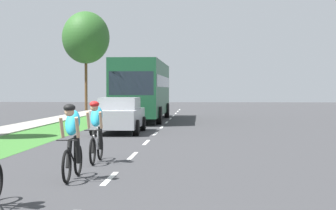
# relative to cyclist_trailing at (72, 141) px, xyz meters

# --- Properties ---
(ground_plane) EXTENTS (120.00, 120.00, 0.00)m
(ground_plane) POSITION_rel_cyclist_trailing_xyz_m (0.75, 10.19, -0.81)
(ground_plane) COLOR #38383A
(grass_verge) EXTENTS (2.64, 70.00, 0.01)m
(grass_verge) POSITION_rel_cyclist_trailing_xyz_m (-3.99, 10.19, -0.81)
(grass_verge) COLOR #38722D
(grass_verge) RESTS_ON ground_plane
(lane_markings_center) EXTENTS (0.12, 53.80, 0.01)m
(lane_markings_center) POSITION_rel_cyclist_trailing_xyz_m (0.75, 14.19, -0.81)
(lane_markings_center) COLOR white
(lane_markings_center) RESTS_ON ground_plane
(cyclist_trailing) EXTENTS (0.42, 1.72, 1.58)m
(cyclist_trailing) POSITION_rel_cyclist_trailing_xyz_m (0.00, 0.00, 0.00)
(cyclist_trailing) COLOR black
(cyclist_trailing) RESTS_ON ground_plane
(cyclist_distant) EXTENTS (0.42, 1.72, 1.58)m
(cyclist_distant) POSITION_rel_cyclist_trailing_xyz_m (-0.01, 2.73, 0.00)
(cyclist_distant) COLOR black
(cyclist_distant) RESTS_ON ground_plane
(sedan_silver) EXTENTS (1.98, 4.30, 1.52)m
(sedan_silver) POSITION_rel_cyclist_trailing_xyz_m (-0.82, 12.45, -0.04)
(sedan_silver) COLOR #A5A8AD
(sedan_silver) RESTS_ON ground_plane
(bus_dark_green) EXTENTS (2.78, 11.60, 3.48)m
(bus_dark_green) POSITION_rel_cyclist_trailing_xyz_m (-0.79, 22.11, 1.17)
(bus_dark_green) COLOR #194C2D
(bus_dark_green) RESTS_ON ground_plane
(street_tree_far) EXTENTS (4.09, 4.09, 8.60)m
(street_tree_far) POSITION_rel_cyclist_trailing_xyz_m (-7.21, 36.53, 5.52)
(street_tree_far) COLOR brown
(street_tree_far) RESTS_ON ground_plane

